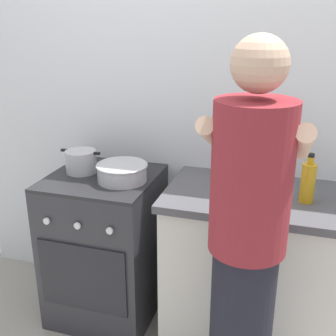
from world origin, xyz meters
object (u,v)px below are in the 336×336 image
at_px(pot, 81,161).
at_px(mixing_bowl, 122,172).
at_px(spice_bottle, 270,186).
at_px(person, 246,256).
at_px(utensil_crock, 233,163).
at_px(oil_bottle, 308,182).
at_px(stove_range, 106,246).

height_order(pot, mixing_bowl, pot).
height_order(spice_bottle, person, person).
bearing_deg(spice_bottle, person, -94.65).
height_order(utensil_crock, oil_bottle, utensil_crock).
bearing_deg(oil_bottle, pot, 177.55).
distance_m(pot, spice_bottle, 1.06).
height_order(oil_bottle, person, person).
height_order(mixing_bowl, person, person).
distance_m(mixing_bowl, oil_bottle, 0.96).
xyz_separation_m(stove_range, oil_bottle, (1.10, -0.03, 0.55)).
bearing_deg(mixing_bowl, stove_range, 166.34).
height_order(pot, utensil_crock, utensil_crock).
height_order(stove_range, utensil_crock, utensil_crock).
bearing_deg(mixing_bowl, spice_bottle, 3.98).
xyz_separation_m(stove_range, pot, (-0.14, 0.03, 0.52)).
xyz_separation_m(stove_range, person, (0.88, -0.54, 0.41)).
bearing_deg(utensil_crock, mixing_bowl, -159.47).
bearing_deg(pot, mixing_bowl, -11.92).
bearing_deg(utensil_crock, stove_range, -165.82).
bearing_deg(oil_bottle, person, -113.43).
distance_m(mixing_bowl, spice_bottle, 0.79).
xyz_separation_m(pot, person, (1.02, -0.57, -0.10)).
bearing_deg(spice_bottle, mixing_bowl, -176.02).
distance_m(stove_range, utensil_crock, 0.91).
bearing_deg(stove_range, person, -31.76).
relative_size(stove_range, mixing_bowl, 3.17).
bearing_deg(person, stove_range, 148.24).
relative_size(pot, mixing_bowl, 0.86).
height_order(stove_range, spice_bottle, spice_bottle).
bearing_deg(mixing_bowl, person, -34.62).
bearing_deg(oil_bottle, spice_bottle, 164.70).
height_order(stove_range, person, person).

